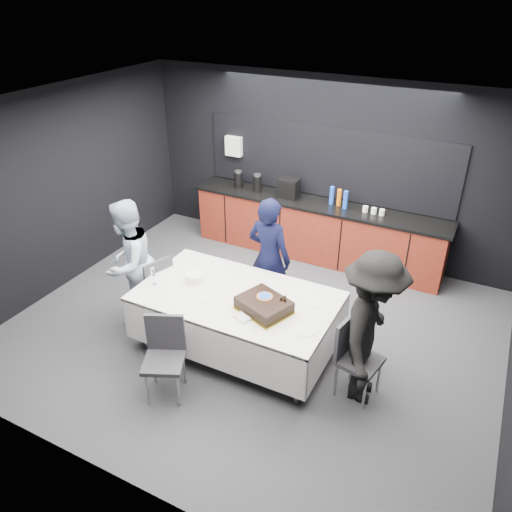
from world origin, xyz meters
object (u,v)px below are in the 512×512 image
(chair_near, at_px, (165,351))
(person_right, at_px, (371,330))
(champagne_flute, at_px, (153,273))
(chair_right, at_px, (354,352))
(person_center, at_px, (269,258))
(plate_stack, at_px, (195,277))
(chair_left, at_px, (155,284))
(person_left, at_px, (129,263))
(cake_assembly, at_px, (264,305))
(party_table, at_px, (237,305))

(chair_near, xyz_separation_m, person_right, (1.94, 0.91, 0.34))
(champagne_flute, height_order, chair_right, champagne_flute)
(person_center, bearing_deg, plate_stack, 59.18)
(chair_left, xyz_separation_m, person_left, (-0.29, -0.13, 0.30))
(cake_assembly, bearing_deg, person_left, 178.33)
(chair_right, relative_size, person_left, 0.55)
(person_left, bearing_deg, cake_assembly, 80.92)
(party_table, bearing_deg, person_center, 90.06)
(plate_stack, bearing_deg, person_left, -173.57)
(chair_left, relative_size, person_right, 0.53)
(party_table, height_order, plate_stack, plate_stack)
(chair_right, bearing_deg, chair_left, 177.48)
(cake_assembly, height_order, chair_right, cake_assembly)
(cake_assembly, height_order, chair_left, cake_assembly)
(champagne_flute, distance_m, person_right, 2.60)
(champagne_flute, distance_m, chair_near, 1.05)
(chair_left, relative_size, chair_right, 1.00)
(cake_assembly, relative_size, champagne_flute, 3.16)
(chair_near, bearing_deg, chair_right, 26.59)
(champagne_flute, xyz_separation_m, chair_near, (0.65, -0.71, -0.40))
(chair_left, relative_size, chair_near, 1.00)
(party_table, relative_size, plate_stack, 10.25)
(chair_left, distance_m, person_center, 1.51)
(plate_stack, distance_m, chair_left, 0.70)
(party_table, height_order, chair_left, chair_left)
(cake_assembly, distance_m, person_center, 1.08)
(chair_left, bearing_deg, person_left, -156.18)
(chair_left, height_order, person_left, person_left)
(chair_left, distance_m, chair_right, 2.69)
(person_center, distance_m, person_right, 1.84)
(chair_right, height_order, person_left, person_left)
(person_center, relative_size, person_left, 0.99)
(person_right, bearing_deg, person_center, 54.24)
(cake_assembly, bearing_deg, chair_near, -132.40)
(chair_left, bearing_deg, person_right, -2.19)
(chair_near, height_order, person_right, person_right)
(cake_assembly, xyz_separation_m, champagne_flute, (-1.41, -0.12, 0.09))
(party_table, xyz_separation_m, plate_stack, (-0.60, 0.04, 0.19))
(person_left, bearing_deg, chair_near, 45.44)
(chair_right, bearing_deg, person_right, 4.14)
(party_table, xyz_separation_m, champagne_flute, (-1.00, -0.24, 0.30))
(cake_assembly, height_order, chair_near, cake_assembly)
(party_table, height_order, person_left, person_left)
(party_table, height_order, chair_right, chair_right)
(cake_assembly, bearing_deg, plate_stack, 171.02)
(person_left, bearing_deg, chair_left, 106.40)
(plate_stack, height_order, person_left, person_left)
(champagne_flute, bearing_deg, person_center, 48.26)
(champagne_flute, relative_size, chair_right, 0.24)
(chair_near, relative_size, person_center, 0.55)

